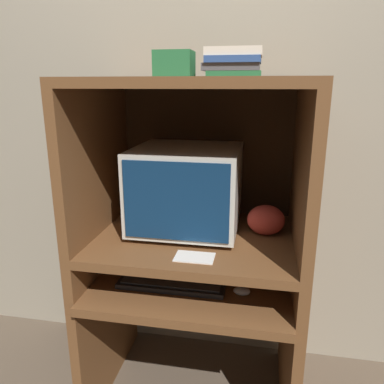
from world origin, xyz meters
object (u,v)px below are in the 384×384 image
object	(u,v)px
keyboard	(172,283)
book_stack	(233,63)
snack_bag	(266,220)
storage_box	(174,65)
crt_monitor	(187,188)
mouse	(242,291)

from	to	relation	value
keyboard	book_stack	world-z (taller)	book_stack
snack_bag	book_stack	size ratio (longest dim) A/B	0.72
keyboard	storage_box	xyz separation A→B (m)	(-0.01, 0.13, 0.85)
crt_monitor	snack_bag	xyz separation A→B (m)	(0.34, -0.00, -0.12)
crt_monitor	keyboard	xyz separation A→B (m)	(-0.03, -0.18, -0.35)
snack_bag	storage_box	bearing A→B (deg)	-171.55
snack_bag	storage_box	distance (m)	0.73
crt_monitor	mouse	xyz separation A→B (m)	(0.26, -0.20, -0.35)
crt_monitor	storage_box	world-z (taller)	storage_box
keyboard	book_stack	size ratio (longest dim) A/B	2.00
crt_monitor	keyboard	size ratio (longest dim) A/B	1.01
crt_monitor	mouse	distance (m)	0.48
keyboard	mouse	xyz separation A→B (m)	(0.29, -0.02, 0.00)
snack_bag	book_stack	xyz separation A→B (m)	(-0.15, -0.02, 0.63)
mouse	storage_box	xyz separation A→B (m)	(-0.29, 0.15, 0.85)
keyboard	mouse	distance (m)	0.29
mouse	keyboard	bearing A→B (deg)	176.54
snack_bag	book_stack	bearing A→B (deg)	-172.19
keyboard	storage_box	bearing A→B (deg)	93.96
book_stack	storage_box	size ratio (longest dim) A/B	1.54
storage_box	book_stack	bearing A→B (deg)	8.90
keyboard	storage_box	world-z (taller)	storage_box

